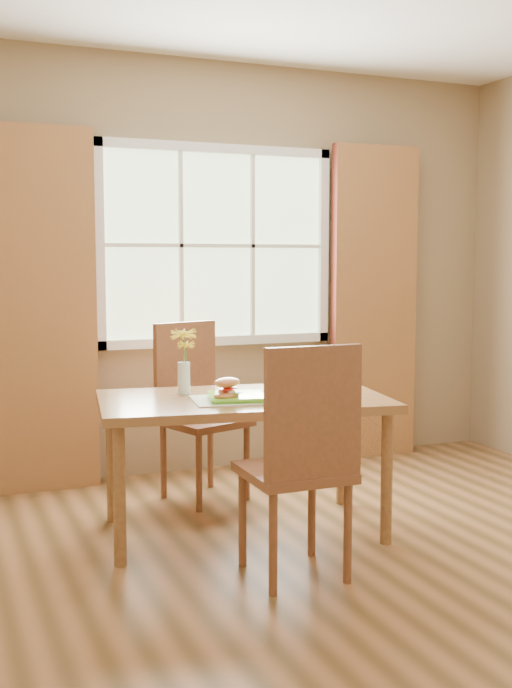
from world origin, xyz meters
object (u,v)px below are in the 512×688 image
object	(u,v)px
dining_table	(243,411)
chair_far	(195,402)
croissant_sandwich	(227,389)
water_glass	(294,387)
flower_vase	(184,355)
chair_near	(303,453)

from	to	relation	value
dining_table	chair_far	size ratio (longest dim) A/B	1.51
dining_table	croissant_sandwich	size ratio (longest dim) A/B	9.47
water_glass	flower_vase	xyz separation A→B (m)	(-0.46, 0.37, 0.14)
chair_near	croissant_sandwich	world-z (taller)	chair_near
flower_vase	croissant_sandwich	bearing A→B (deg)	-71.70
chair_far	water_glass	world-z (taller)	chair_far
chair_far	croissant_sandwich	size ratio (longest dim) A/B	6.28
chair_far	croissant_sandwich	distance (m)	0.87
chair_near	dining_table	bearing A→B (deg)	90.07
dining_table	croissant_sandwich	world-z (taller)	croissant_sandwich
chair_near	croissant_sandwich	size ratio (longest dim) A/B	6.37
chair_near	chair_far	distance (m)	1.42
chair_near	croissant_sandwich	bearing A→B (deg)	103.23
chair_far	flower_vase	size ratio (longest dim) A/B	3.04
chair_near	flower_vase	distance (m)	1.01
dining_table	chair_near	size ratio (longest dim) A/B	1.49
chair_far	water_glass	xyz separation A→B (m)	(0.24, -0.86, 0.20)
croissant_sandwich	water_glass	bearing A→B (deg)	-19.81
chair_near	water_glass	distance (m)	0.63
croissant_sandwich	water_glass	world-z (taller)	water_glass
flower_vase	chair_near	bearing A→B (deg)	-74.92
croissant_sandwich	flower_vase	size ratio (longest dim) A/B	0.48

